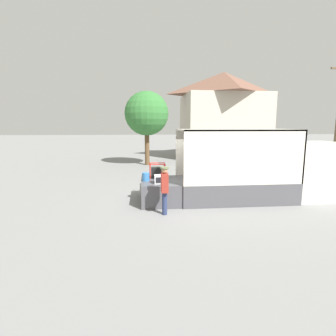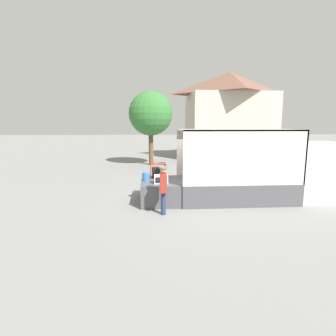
# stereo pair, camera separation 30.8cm
# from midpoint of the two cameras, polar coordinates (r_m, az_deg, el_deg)

# --- Properties ---
(ground_plane) EXTENTS (160.00, 160.00, 0.00)m
(ground_plane) POSITION_cam_midpoint_polar(r_m,az_deg,el_deg) (11.06, 1.61, -7.10)
(ground_plane) COLOR gray
(box_truck) EXTENTS (6.89, 2.32, 2.96)m
(box_truck) POSITION_cam_midpoint_polar(r_m,az_deg,el_deg) (12.02, 21.27, -1.59)
(box_truck) COLOR silver
(box_truck) RESTS_ON ground
(tailgate_deck) EXTENTS (1.57, 2.21, 0.88)m
(tailgate_deck) POSITION_cam_midpoint_polar(r_m,az_deg,el_deg) (10.88, -2.49, -5.00)
(tailgate_deck) COLOR #4C4C51
(tailgate_deck) RESTS_ON ground
(microwave) EXTENTS (0.54, 0.39, 0.32)m
(microwave) POSITION_cam_midpoint_polar(r_m,az_deg,el_deg) (10.25, -2.34, -2.44)
(microwave) COLOR white
(microwave) RESTS_ON tailgate_deck
(portable_generator) EXTENTS (0.67, 0.51, 0.63)m
(portable_generator) POSITION_cam_midpoint_polar(r_m,az_deg,el_deg) (11.32, -3.00, -0.94)
(portable_generator) COLOR black
(portable_generator) RESTS_ON tailgate_deck
(orange_bucket) EXTENTS (0.30, 0.30, 0.33)m
(orange_bucket) POSITION_cam_midpoint_polar(r_m,az_deg,el_deg) (10.74, -5.68, -1.93)
(orange_bucket) COLOR #3370B2
(orange_bucket) RESTS_ON tailgate_deck
(worker_person) EXTENTS (0.31, 0.44, 1.70)m
(worker_person) POSITION_cam_midpoint_polar(r_m,az_deg,el_deg) (9.12, -1.72, -3.87)
(worker_person) COLOR navy
(worker_person) RESTS_ON ground
(house_backdrop) EXTENTS (7.92, 6.62, 8.12)m
(house_backdrop) POSITION_cam_midpoint_polar(r_m,az_deg,el_deg) (26.45, 11.55, 11.28)
(house_backdrop) COLOR beige
(house_backdrop) RESTS_ON ground
(street_tree) EXTENTS (3.41, 3.41, 5.74)m
(street_tree) POSITION_cam_midpoint_polar(r_m,az_deg,el_deg) (20.82, -5.10, 11.68)
(street_tree) COLOR brown
(street_tree) RESTS_ON ground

